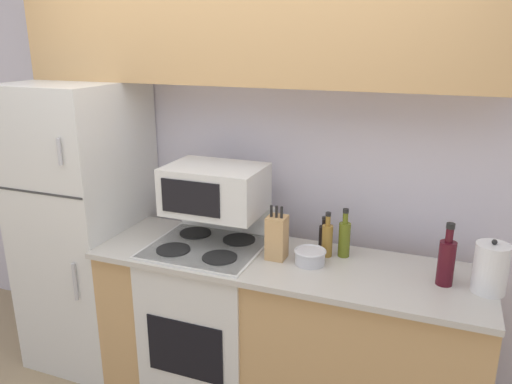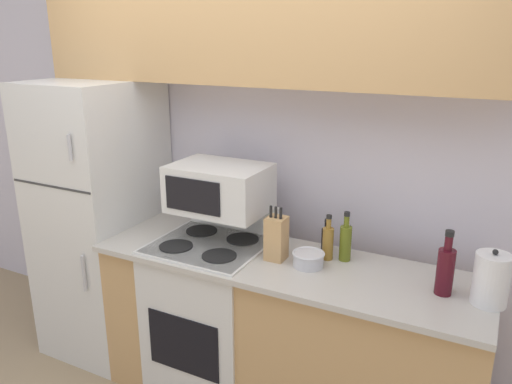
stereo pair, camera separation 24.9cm
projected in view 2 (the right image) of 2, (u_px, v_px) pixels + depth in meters
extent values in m
cube|color=silver|center=(270.00, 163.00, 2.98)|extent=(8.00, 0.05, 2.55)
cube|color=tan|center=(283.00, 338.00, 2.70)|extent=(2.01, 0.57, 0.87)
cube|color=#BCB7AD|center=(283.00, 264.00, 2.54)|extent=(2.01, 0.61, 0.03)
cube|color=silver|center=(102.00, 219.00, 3.20)|extent=(0.62, 0.71, 1.75)
cube|color=#383838|center=(51.00, 186.00, 2.81)|extent=(0.60, 0.01, 0.01)
cylinder|color=#B7B7BC|center=(70.00, 147.00, 2.63)|extent=(0.02, 0.02, 0.14)
cylinder|color=#B7B7BC|center=(84.00, 273.00, 2.85)|extent=(0.02, 0.02, 0.22)
cube|color=tan|center=(255.00, 17.00, 2.57)|extent=(2.63, 0.33, 0.68)
cube|color=silver|center=(212.00, 316.00, 2.87)|extent=(0.60, 0.57, 0.91)
cube|color=black|center=(183.00, 345.00, 2.63)|extent=(0.43, 0.01, 0.33)
cube|color=#2D2D2D|center=(210.00, 244.00, 2.74)|extent=(0.58, 0.55, 0.01)
cube|color=silver|center=(234.00, 215.00, 2.94)|extent=(0.58, 0.06, 0.16)
cylinder|color=black|center=(176.00, 246.00, 2.69)|extent=(0.18, 0.18, 0.01)
cylinder|color=black|center=(219.00, 256.00, 2.57)|extent=(0.18, 0.18, 0.01)
cylinder|color=black|center=(202.00, 231.00, 2.90)|extent=(0.18, 0.18, 0.01)
cylinder|color=black|center=(243.00, 239.00, 2.78)|extent=(0.18, 0.18, 0.01)
cube|color=silver|center=(220.00, 188.00, 2.72)|extent=(0.52, 0.37, 0.26)
cube|color=black|center=(192.00, 196.00, 2.59)|extent=(0.33, 0.01, 0.18)
cube|color=tan|center=(276.00, 238.00, 2.53)|extent=(0.10, 0.10, 0.23)
cylinder|color=black|center=(271.00, 212.00, 2.49)|extent=(0.01, 0.01, 0.06)
cylinder|color=black|center=(276.00, 212.00, 2.48)|extent=(0.01, 0.01, 0.06)
cylinder|color=black|center=(281.00, 213.00, 2.47)|extent=(0.01, 0.01, 0.06)
cylinder|color=silver|center=(308.00, 260.00, 2.48)|extent=(0.15, 0.15, 0.07)
torus|color=silver|center=(308.00, 253.00, 2.47)|extent=(0.16, 0.16, 0.01)
cylinder|color=#470F19|center=(445.00, 272.00, 2.19)|extent=(0.08, 0.08, 0.21)
cylinder|color=#470F19|center=(449.00, 243.00, 2.15)|extent=(0.03, 0.03, 0.07)
cylinder|color=black|center=(450.00, 233.00, 2.13)|extent=(0.04, 0.04, 0.02)
cylinder|color=black|center=(326.00, 240.00, 2.64)|extent=(0.05, 0.05, 0.13)
cylinder|color=black|center=(327.00, 225.00, 2.62)|extent=(0.02, 0.02, 0.04)
cylinder|color=black|center=(327.00, 221.00, 2.61)|extent=(0.03, 0.03, 0.01)
cylinder|color=olive|center=(328.00, 244.00, 2.54)|extent=(0.06, 0.06, 0.17)
cylinder|color=olive|center=(329.00, 223.00, 2.51)|extent=(0.03, 0.03, 0.05)
cylinder|color=black|center=(329.00, 217.00, 2.50)|extent=(0.03, 0.03, 0.02)
cylinder|color=#5B6619|center=(345.00, 243.00, 2.53)|extent=(0.06, 0.06, 0.18)
cylinder|color=#5B6619|center=(347.00, 221.00, 2.49)|extent=(0.03, 0.03, 0.06)
cylinder|color=black|center=(347.00, 214.00, 2.48)|extent=(0.03, 0.03, 0.02)
cylinder|color=white|center=(491.00, 279.00, 2.10)|extent=(0.15, 0.15, 0.23)
sphere|color=black|center=(495.00, 252.00, 2.06)|extent=(0.02, 0.02, 0.02)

